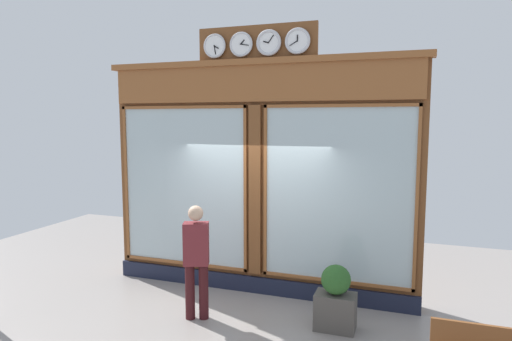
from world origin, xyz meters
name	(u,v)px	position (x,y,z in m)	size (l,w,h in m)	color
shop_facade	(259,176)	(0.00, -0.13, 1.97)	(5.38, 0.42, 4.41)	brown
pedestrian	(196,257)	(0.48, 1.24, 0.93)	(0.41, 0.33, 1.69)	#3A1316
planter_box	(335,312)	(-1.49, 0.90, 0.26)	(0.56, 0.36, 0.51)	#4C4742
planter_shrub	(336,280)	(-1.49, 0.90, 0.72)	(0.41, 0.41, 0.41)	#285623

